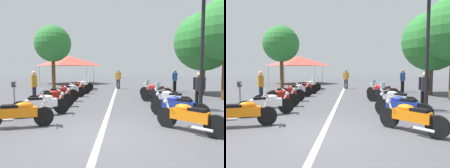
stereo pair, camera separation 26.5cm
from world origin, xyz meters
The scene contains 24 objects.
ground_plane centered at (0.00, 0.00, 0.00)m, with size 80.00×80.00×0.00m, color #4C4C51.
lane_centre_stripe centered at (6.19, 0.00, 0.00)m, with size 22.79×0.16×0.01m, color beige.
motorcycle_left_row_0 centered at (0.62, 2.60, 0.46)m, with size 0.91×2.07×1.19m.
motorcycle_left_row_1 centered at (2.21, 2.52, 0.45)m, with size 1.22×1.93×0.99m.
motorcycle_left_row_2 centered at (3.75, 2.70, 0.46)m, with size 1.06×2.00×1.00m.
motorcycle_left_row_3 centered at (5.30, 2.77, 0.47)m, with size 1.12×1.88×1.01m.
motorcycle_left_row_4 centered at (7.06, 2.72, 0.46)m, with size 1.14×1.86×1.00m.
motorcycle_left_row_5 centered at (8.63, 2.59, 0.47)m, with size 1.09×1.83×1.21m.
motorcycle_left_row_6 centered at (10.36, 2.69, 0.47)m, with size 1.07×1.88×1.21m.
motorcycle_right_row_0 centered at (0.47, -2.50, 0.45)m, with size 1.44×1.65×0.99m.
motorcycle_right_row_1 centered at (2.11, -2.61, 0.46)m, with size 1.41×1.85×1.00m.
motorcycle_right_row_2 centered at (3.81, -2.72, 0.46)m, with size 1.34×1.67×1.20m.
motorcycle_right_row_3 centered at (5.51, -2.53, 0.47)m, with size 1.12×1.93×1.22m.
motorcycle_right_row_4 centered at (7.09, -2.57, 0.46)m, with size 1.17×1.85×1.01m.
street_lamp_twin_globe centered at (3.31, -3.87, 3.59)m, with size 0.32×1.22×5.33m.
parking_meter centered at (2.60, 3.84, 0.90)m, with size 0.19×0.14×1.29m.
traffic_cone_1 centered at (8.09, -3.70, 0.29)m, with size 0.36×0.36×0.61m.
bystander_0 centered at (10.45, -4.56, 1.00)m, with size 0.33×0.46×1.71m.
bystander_1 centered at (5.21, 4.16, 0.98)m, with size 0.53×0.32×1.68m.
bystander_2 centered at (12.53, -0.16, 0.99)m, with size 0.32×0.52×1.69m.
bystander_3 centered at (3.67, -3.93, 0.97)m, with size 0.36×0.43×1.66m.
roadside_tree_1 centered at (12.03, 5.45, 3.90)m, with size 3.12×3.12×5.48m.
roadside_tree_2 centered at (9.01, -6.10, 3.62)m, with size 3.98×3.98×5.62m.
event_tent centered at (17.92, 5.65, 2.65)m, with size 5.52×5.52×3.20m.
Camera 1 is at (-5.42, -0.61, 1.85)m, focal length 32.73 mm.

